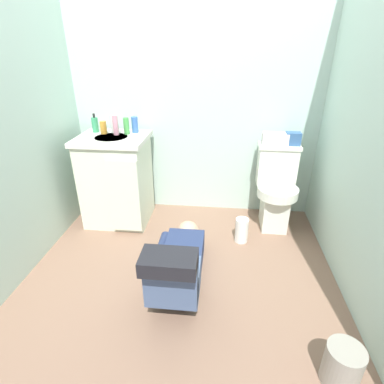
{
  "coord_description": "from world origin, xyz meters",
  "views": [
    {
      "loc": [
        0.27,
        -1.77,
        1.54
      ],
      "look_at": [
        0.03,
        0.45,
        0.45
      ],
      "focal_mm": 28.45,
      "sensor_mm": 36.0,
      "label": 1
    }
  ],
  "objects_px": {
    "toilet": "(276,188)",
    "bottle_white": "(113,124)",
    "vanity_cabinet": "(117,179)",
    "bottle_amber": "(103,128)",
    "bottle_pink": "(116,125)",
    "bottle_blue": "(135,125)",
    "toiletry_bag": "(293,139)",
    "soap_dispenser": "(95,125)",
    "faucet": "(117,127)",
    "tissue_box": "(275,139)",
    "trash_can": "(342,365)",
    "paper_towel_roll": "(242,230)",
    "person_plumber": "(179,263)",
    "bottle_green": "(126,126)"
  },
  "relations": [
    {
      "from": "toilet",
      "to": "bottle_white",
      "type": "distance_m",
      "value": 1.57
    },
    {
      "from": "toilet",
      "to": "vanity_cabinet",
      "type": "relative_size",
      "value": 0.91
    },
    {
      "from": "bottle_amber",
      "to": "bottle_pink",
      "type": "distance_m",
      "value": 0.13
    },
    {
      "from": "bottle_amber",
      "to": "bottle_blue",
      "type": "distance_m",
      "value": 0.28
    },
    {
      "from": "toiletry_bag",
      "to": "bottle_pink",
      "type": "relative_size",
      "value": 0.73
    },
    {
      "from": "toiletry_bag",
      "to": "bottle_amber",
      "type": "height_order",
      "value": "bottle_amber"
    },
    {
      "from": "soap_dispenser",
      "to": "bottle_white",
      "type": "relative_size",
      "value": 1.07
    },
    {
      "from": "toilet",
      "to": "bottle_white",
      "type": "height_order",
      "value": "bottle_white"
    },
    {
      "from": "faucet",
      "to": "tissue_box",
      "type": "distance_m",
      "value": 1.41
    },
    {
      "from": "vanity_cabinet",
      "to": "toiletry_bag",
      "type": "xyz_separation_m",
      "value": [
        1.55,
        0.15,
        0.39
      ]
    },
    {
      "from": "soap_dispenser",
      "to": "bottle_blue",
      "type": "relative_size",
      "value": 1.18
    },
    {
      "from": "trash_can",
      "to": "paper_towel_roll",
      "type": "relative_size",
      "value": 1.05
    },
    {
      "from": "person_plumber",
      "to": "bottle_amber",
      "type": "xyz_separation_m",
      "value": [
        -0.79,
        0.91,
        0.7
      ]
    },
    {
      "from": "toiletry_bag",
      "to": "soap_dispenser",
      "type": "height_order",
      "value": "soap_dispenser"
    },
    {
      "from": "vanity_cabinet",
      "to": "bottle_blue",
      "type": "relative_size",
      "value": 5.85
    },
    {
      "from": "vanity_cabinet",
      "to": "bottle_blue",
      "type": "height_order",
      "value": "bottle_blue"
    },
    {
      "from": "tissue_box",
      "to": "person_plumber",
      "type": "bearing_deg",
      "value": -126.15
    },
    {
      "from": "soap_dispenser",
      "to": "paper_towel_roll",
      "type": "bearing_deg",
      "value": -15.96
    },
    {
      "from": "person_plumber",
      "to": "bottle_white",
      "type": "height_order",
      "value": "bottle_white"
    },
    {
      "from": "bottle_pink",
      "to": "bottle_blue",
      "type": "xyz_separation_m",
      "value": [
        0.14,
        0.09,
        -0.01
      ]
    },
    {
      "from": "vanity_cabinet",
      "to": "bottle_white",
      "type": "height_order",
      "value": "bottle_white"
    },
    {
      "from": "paper_towel_roll",
      "to": "toilet",
      "type": "bearing_deg",
      "value": 46.8
    },
    {
      "from": "vanity_cabinet",
      "to": "toiletry_bag",
      "type": "distance_m",
      "value": 1.61
    },
    {
      "from": "paper_towel_roll",
      "to": "person_plumber",
      "type": "bearing_deg",
      "value": -128.98
    },
    {
      "from": "toiletry_bag",
      "to": "bottle_pink",
      "type": "xyz_separation_m",
      "value": [
        -1.53,
        -0.09,
        0.1
      ]
    },
    {
      "from": "vanity_cabinet",
      "to": "person_plumber",
      "type": "bearing_deg",
      "value": -50.08
    },
    {
      "from": "tissue_box",
      "to": "toiletry_bag",
      "type": "distance_m",
      "value": 0.15
    },
    {
      "from": "person_plumber",
      "to": "bottle_blue",
      "type": "relative_size",
      "value": 7.59
    },
    {
      "from": "faucet",
      "to": "paper_towel_roll",
      "type": "relative_size",
      "value": 0.46
    },
    {
      "from": "bottle_pink",
      "to": "paper_towel_roll",
      "type": "relative_size",
      "value": 0.78
    },
    {
      "from": "vanity_cabinet",
      "to": "paper_towel_roll",
      "type": "xyz_separation_m",
      "value": [
        1.15,
        -0.26,
        -0.31
      ]
    },
    {
      "from": "bottle_blue",
      "to": "soap_dispenser",
      "type": "bearing_deg",
      "value": -176.34
    },
    {
      "from": "toiletry_bag",
      "to": "bottle_pink",
      "type": "distance_m",
      "value": 1.54
    },
    {
      "from": "bottle_green",
      "to": "faucet",
      "type": "bearing_deg",
      "value": 151.95
    },
    {
      "from": "soap_dispenser",
      "to": "tissue_box",
      "type": "bearing_deg",
      "value": 0.95
    },
    {
      "from": "vanity_cabinet",
      "to": "trash_can",
      "type": "relative_size",
      "value": 3.6
    },
    {
      "from": "faucet",
      "to": "paper_towel_roll",
      "type": "xyz_separation_m",
      "value": [
        1.15,
        -0.4,
        -0.76
      ]
    },
    {
      "from": "bottle_green",
      "to": "paper_towel_roll",
      "type": "relative_size",
      "value": 0.67
    },
    {
      "from": "soap_dispenser",
      "to": "bottle_white",
      "type": "bearing_deg",
      "value": -2.63
    },
    {
      "from": "bottle_amber",
      "to": "bottle_green",
      "type": "height_order",
      "value": "bottle_green"
    },
    {
      "from": "faucet",
      "to": "soap_dispenser",
      "type": "distance_m",
      "value": 0.19
    },
    {
      "from": "bottle_white",
      "to": "bottle_blue",
      "type": "bearing_deg",
      "value": 9.21
    },
    {
      "from": "tissue_box",
      "to": "paper_towel_roll",
      "type": "bearing_deg",
      "value": -121.88
    },
    {
      "from": "faucet",
      "to": "paper_towel_roll",
      "type": "bearing_deg",
      "value": -19.31
    },
    {
      "from": "faucet",
      "to": "person_plumber",
      "type": "height_order",
      "value": "faucet"
    },
    {
      "from": "tissue_box",
      "to": "bottle_white",
      "type": "distance_m",
      "value": 1.43
    },
    {
      "from": "vanity_cabinet",
      "to": "faucet",
      "type": "relative_size",
      "value": 8.2
    },
    {
      "from": "tissue_box",
      "to": "paper_towel_roll",
      "type": "distance_m",
      "value": 0.84
    },
    {
      "from": "tissue_box",
      "to": "soap_dispenser",
      "type": "distance_m",
      "value": 1.6
    },
    {
      "from": "tissue_box",
      "to": "paper_towel_roll",
      "type": "xyz_separation_m",
      "value": [
        -0.25,
        -0.41,
        -0.69
      ]
    }
  ]
}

